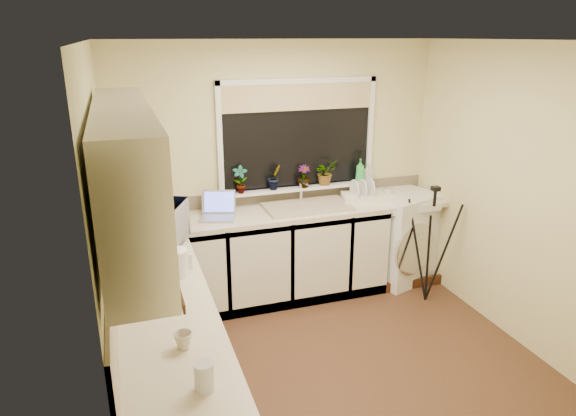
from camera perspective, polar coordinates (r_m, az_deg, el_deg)
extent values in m
plane|color=#523520|center=(4.31, 5.24, -16.66)|extent=(3.20, 3.20, 0.00)
plane|color=white|center=(3.52, 6.47, 17.98)|extent=(3.20, 3.20, 0.00)
plane|color=beige|center=(5.08, -1.12, 4.30)|extent=(3.20, 0.00, 3.20)
plane|color=beige|center=(2.57, 19.79, -11.85)|extent=(3.20, 0.00, 3.20)
plane|color=beige|center=(3.44, -19.40, -3.94)|extent=(0.00, 3.00, 3.00)
plane|color=beige|center=(4.61, 24.28, 1.10)|extent=(0.00, 3.00, 3.00)
cube|color=silver|center=(4.99, -3.60, -5.71)|extent=(2.55, 0.60, 0.86)
cube|color=silver|center=(3.56, -12.93, -17.17)|extent=(0.54, 2.40, 0.86)
cube|color=beige|center=(4.91, -0.04, -0.43)|extent=(3.20, 0.60, 0.04)
cube|color=beige|center=(3.32, -13.50, -10.84)|extent=(0.60, 2.40, 0.04)
cube|color=silver|center=(2.83, -17.41, 3.81)|extent=(0.28, 1.90, 0.70)
cube|color=beige|center=(3.20, -18.99, -7.55)|extent=(0.02, 2.40, 0.45)
cube|color=beige|center=(5.14, -1.06, 1.51)|extent=(3.20, 0.02, 0.14)
cube|color=black|center=(5.06, 1.09, 8.00)|extent=(1.50, 0.02, 1.00)
cube|color=tan|center=(4.98, 1.22, 12.20)|extent=(1.50, 0.02, 0.25)
cube|color=white|center=(5.13, 1.26, 2.23)|extent=(1.60, 0.14, 0.03)
cube|color=tan|center=(4.96, 2.15, 0.17)|extent=(0.82, 0.46, 0.03)
cylinder|color=silver|center=(5.09, 1.45, 1.92)|extent=(0.03, 0.03, 0.24)
cube|color=white|center=(5.57, 12.05, -2.99)|extent=(0.83, 0.82, 0.94)
cube|color=#929299|center=(4.70, -7.85, -1.12)|extent=(0.36, 0.31, 0.02)
cube|color=#5664EB|center=(4.81, -7.70, 0.72)|extent=(0.32, 0.18, 0.21)
cylinder|color=silver|center=(3.63, -12.09, -6.03)|extent=(0.14, 0.14, 0.19)
cube|color=white|center=(5.21, 8.40, 1.12)|extent=(0.50, 0.43, 0.06)
cylinder|color=silver|center=(2.56, -9.28, -17.93)|extent=(0.10, 0.10, 0.14)
cylinder|color=white|center=(3.28, -14.65, -9.92)|extent=(0.07, 0.07, 0.10)
imported|color=white|center=(4.12, -14.76, -2.11)|extent=(0.62, 0.72, 0.33)
imported|color=#999999|center=(4.89, -5.32, 3.14)|extent=(0.16, 0.13, 0.27)
imported|color=#999999|center=(5.00, -1.52, 3.42)|extent=(0.16, 0.15, 0.24)
imported|color=#999999|center=(5.08, 1.76, 3.53)|extent=(0.14, 0.14, 0.22)
imported|color=#999999|center=(5.18, 4.14, 3.98)|extent=(0.27, 0.25, 0.25)
imported|color=green|center=(5.31, 7.99, 4.13)|extent=(0.12, 0.12, 0.24)
imported|color=#999999|center=(5.38, 8.78, 3.95)|extent=(0.11, 0.11, 0.18)
imported|color=beige|center=(5.40, 11.02, 1.70)|extent=(0.14, 0.14, 0.09)
imported|color=beige|center=(2.87, -11.52, -14.19)|extent=(0.12, 0.12, 0.09)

